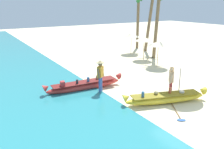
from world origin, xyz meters
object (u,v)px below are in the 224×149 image
Objects in this scene: person_tourist_customer at (171,80)px; palm_tree_mid_cluster at (138,2)px; person_vendor_hatted at (100,74)px; boat_yellow_foreground at (166,98)px; patio_umbrella_large at (182,58)px; boat_red_midground at (85,85)px; paddle at (177,113)px.

palm_tree_mid_cluster is at bearing 59.33° from person_tourist_customer.
person_vendor_hatted is at bearing 138.67° from person_tourist_customer.
patio_umbrella_large reaches higher than boat_yellow_foreground.
palm_tree_mid_cluster is (6.87, 11.59, 3.83)m from person_tourist_customer.
boat_red_midground is 13.88m from palm_tree_mid_cluster.
person_vendor_hatted is 4.38m from paddle.
person_vendor_hatted is at bearing 144.69° from patio_umbrella_large.
palm_tree_mid_cluster reaches higher than boat_yellow_foreground.
paddle is (1.59, -3.96, -1.01)m from person_vendor_hatted.
person_vendor_hatted is at bearing -56.89° from boat_red_midground.
paddle is at bearing -109.10° from boat_yellow_foreground.
person_tourist_customer is 0.28× the size of palm_tree_mid_cluster.
paddle is at bearing -68.10° from person_vendor_hatted.
palm_tree_mid_cluster is at bearing 58.69° from paddle.
person_vendor_hatted reaches higher than paddle.
boat_yellow_foreground is at bearing -162.83° from patio_umbrella_large.
boat_yellow_foreground is 4.44m from boat_red_midground.
boat_red_midground is at bearing 140.53° from patio_umbrella_large.
patio_umbrella_large is at bearing 0.39° from person_tourist_customer.
person_vendor_hatted is 0.31× the size of palm_tree_mid_cluster.
palm_tree_mid_cluster is at bearing 39.50° from boat_red_midground.
person_vendor_hatted is at bearing 111.90° from paddle.
patio_umbrella_large reaches higher than person_tourist_customer.
boat_red_midground reaches higher than paddle.
patio_umbrella_large is (3.92, -3.22, 1.69)m from boat_red_midground.
paddle is at bearing -121.31° from palm_tree_mid_cluster.
patio_umbrella_large is at bearing 17.17° from boat_yellow_foreground.
patio_umbrella_large is at bearing 41.45° from paddle.
boat_yellow_foreground is at bearing -149.97° from person_tourist_customer.
paddle is (-1.13, -1.57, -0.88)m from person_tourist_customer.
boat_yellow_foreground is 14.91m from palm_tree_mid_cluster.
person_vendor_hatted is at bearing -136.21° from palm_tree_mid_cluster.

